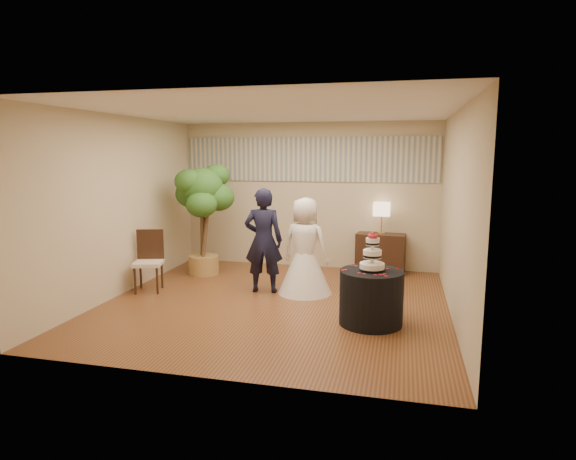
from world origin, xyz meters
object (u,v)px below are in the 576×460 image
(bride, at_px, (305,246))
(side_chair, at_px, (148,261))
(cake_table, at_px, (371,297))
(wedding_cake, at_px, (372,251))
(table_lamp, at_px, (381,218))
(ficus_tree, at_px, (202,219))
(console, at_px, (380,253))
(groom, at_px, (264,241))

(bride, bearing_deg, side_chair, 23.84)
(bride, distance_m, cake_table, 1.68)
(cake_table, distance_m, wedding_cake, 0.61)
(wedding_cake, bearing_deg, cake_table, 0.00)
(table_lamp, bearing_deg, cake_table, -89.63)
(cake_table, relative_size, table_lamp, 1.42)
(ficus_tree, bearing_deg, console, 15.75)
(groom, distance_m, console, 2.51)
(wedding_cake, xyz_separation_m, side_chair, (-3.60, 0.70, -0.48))
(side_chair, bearing_deg, ficus_tree, 55.58)
(console, bearing_deg, side_chair, -142.95)
(wedding_cake, xyz_separation_m, table_lamp, (-0.02, 2.83, 0.06))
(cake_table, bearing_deg, bride, 133.52)
(table_lamp, height_order, side_chair, table_lamp)
(cake_table, height_order, table_lamp, table_lamp)
(bride, height_order, table_lamp, bride)
(table_lamp, distance_m, side_chair, 4.21)
(bride, xyz_separation_m, cake_table, (1.12, -1.18, -0.41))
(table_lamp, xyz_separation_m, ficus_tree, (-3.17, -0.89, 0.00))
(cake_table, bearing_deg, groom, 148.21)
(table_lamp, bearing_deg, ficus_tree, -164.25)
(wedding_cake, height_order, side_chair, wedding_cake)
(wedding_cake, bearing_deg, ficus_tree, 148.68)
(bride, distance_m, wedding_cake, 1.65)
(side_chair, bearing_deg, wedding_cake, -26.76)
(bride, relative_size, wedding_cake, 3.00)
(groom, height_order, cake_table, groom)
(bride, height_order, ficus_tree, ficus_tree)
(cake_table, height_order, wedding_cake, wedding_cake)
(bride, bearing_deg, table_lamp, -111.22)
(cake_table, relative_size, side_chair, 0.84)
(table_lamp, height_order, ficus_tree, ficus_tree)
(console, height_order, table_lamp, table_lamp)
(groom, relative_size, ficus_tree, 0.81)
(wedding_cake, bearing_deg, groom, 148.21)
(bride, relative_size, ficus_tree, 0.74)
(bride, distance_m, side_chair, 2.54)
(ficus_tree, bearing_deg, table_lamp, 15.75)
(groom, xyz_separation_m, console, (1.76, 1.73, -0.47))
(groom, distance_m, bride, 0.67)
(groom, distance_m, table_lamp, 2.48)
(console, xyz_separation_m, table_lamp, (0.00, 0.00, 0.66))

